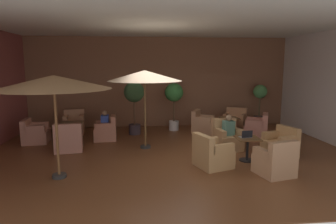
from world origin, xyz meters
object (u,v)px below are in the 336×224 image
(armchair_mid_center_north, at_px, (202,124))
(patron_by_window, at_px, (229,126))
(cafe_table_front_left, at_px, (247,145))
(armchair_front_right_west, at_px, (106,131))
(armchair_front_left_east, at_px, (281,145))
(armchair_mid_center_east, at_px, (223,132))
(patio_umbrella_tall_red, at_px, (145,76))
(armchair_front_left_west, at_px, (212,155))
(armchair_front_left_south, at_px, (228,139))
(armchair_front_left_north, at_px, (275,162))
(armchair_mid_center_south, at_px, (257,128))
(cafe_table_mid_center, at_px, (229,121))
(potted_tree_left_corner, at_px, (134,97))
(potted_tree_mid_left, at_px, (174,97))
(cafe_table_front_right, at_px, (71,126))
(iced_drink_cup, at_px, (245,135))
(patio_umbrella_center_beige, at_px, (54,83))
(armchair_front_right_north, at_px, (74,125))
(patron_blue_shirt, at_px, (105,121))
(open_laptop, at_px, (246,136))
(armchair_mid_center_west, at_px, (235,122))
(armchair_front_right_south, at_px, (69,141))
(armchair_front_right_east, at_px, (35,134))
(potted_tree_mid_right, at_px, (260,101))

(armchair_mid_center_north, height_order, patron_by_window, patron_by_window)
(cafe_table_front_left, xyz_separation_m, armchair_front_right_west, (-4.01, 2.65, -0.13))
(armchair_front_left_east, distance_m, armchair_mid_center_east, 2.12)
(patio_umbrella_tall_red, bearing_deg, armchair_front_left_west, -49.26)
(armchair_front_left_east, distance_m, armchair_front_left_south, 1.53)
(armchair_front_left_north, distance_m, armchair_front_right_west, 5.69)
(armchair_front_left_south, height_order, armchair_front_right_west, armchair_front_left_south)
(cafe_table_front_left, xyz_separation_m, armchair_mid_center_south, (1.31, 2.56, -0.13))
(cafe_table_mid_center, distance_m, armchair_mid_center_south, 1.02)
(potted_tree_left_corner, xyz_separation_m, potted_tree_mid_left, (1.53, 0.54, -0.05))
(patio_umbrella_tall_red, distance_m, patron_by_window, 2.94)
(cafe_table_front_right, distance_m, patron_by_window, 5.20)
(armchair_front_right_west, distance_m, potted_tree_left_corner, 1.62)
(iced_drink_cup, bearing_deg, patio_umbrella_center_beige, -169.97)
(iced_drink_cup, bearing_deg, armchair_front_right_west, 147.03)
(armchair_front_right_north, xyz_separation_m, patron_by_window, (5.12, -2.66, 0.39))
(armchair_front_left_south, height_order, potted_tree_left_corner, potted_tree_left_corner)
(armchair_front_left_north, relative_size, potted_tree_left_corner, 0.47)
(patron_blue_shirt, bearing_deg, open_laptop, -33.10)
(armchair_mid_center_west, relative_size, patio_umbrella_center_beige, 0.43)
(potted_tree_left_corner, bearing_deg, iced_drink_cup, -47.90)
(armchair_front_right_south, height_order, armchair_mid_center_west, armchair_front_right_south)
(armchair_front_left_west, relative_size, open_laptop, 3.03)
(patio_umbrella_tall_red, xyz_separation_m, potted_tree_left_corner, (-0.36, 1.89, -0.85))
(armchair_mid_center_east, height_order, iced_drink_cup, armchair_mid_center_east)
(cafe_table_mid_center, bearing_deg, armchair_mid_center_north, 152.62)
(potted_tree_left_corner, bearing_deg, potted_tree_mid_left, 19.52)
(armchair_mid_center_south, bearing_deg, armchair_front_right_north, 169.99)
(armchair_mid_center_east, bearing_deg, patron_by_window, -97.58)
(armchair_front_left_east, bearing_deg, iced_drink_cup, -168.13)
(armchair_front_right_east, height_order, potted_tree_mid_left, potted_tree_mid_left)
(armchair_mid_center_south, bearing_deg, armchair_front_left_west, -128.92)
(armchair_mid_center_south, xyz_separation_m, open_laptop, (-1.35, -2.53, 0.37))
(armchair_front_left_south, distance_m, patron_by_window, 0.40)
(cafe_table_front_left, distance_m, armchair_mid_center_south, 2.88)
(armchair_mid_center_north, distance_m, armchair_mid_center_south, 2.00)
(armchair_front_left_west, distance_m, iced_drink_cup, 1.18)
(armchair_mid_center_east, bearing_deg, armchair_front_left_south, -98.34)
(cafe_table_mid_center, bearing_deg, potted_tree_mid_right, 36.98)
(cafe_table_front_left, bearing_deg, armchair_front_right_west, 146.59)
(armchair_front_left_north, bearing_deg, armchair_front_right_south, 154.32)
(armchair_front_left_north, distance_m, armchair_front_right_north, 7.39)
(armchair_mid_center_south, xyz_separation_m, potted_tree_mid_left, (-2.84, 1.39, 1.01))
(armchair_front_right_west, xyz_separation_m, cafe_table_mid_center, (4.41, 0.33, 0.18))
(potted_tree_mid_right, bearing_deg, armchair_mid_center_north, -162.71)
(cafe_table_front_left, relative_size, armchair_front_right_south, 0.71)
(armchair_front_right_east, height_order, patron_by_window, patron_by_window)
(cafe_table_mid_center, bearing_deg, potted_tree_mid_left, 153.05)
(cafe_table_front_right, bearing_deg, armchair_front_right_south, -81.67)
(potted_tree_mid_right, bearing_deg, patron_by_window, -125.68)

